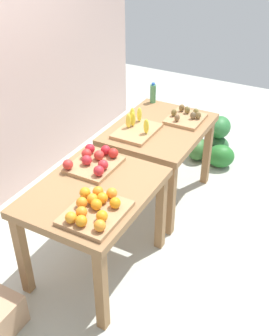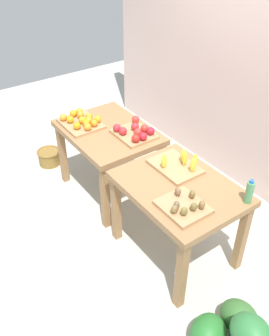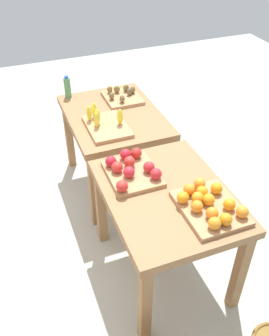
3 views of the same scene
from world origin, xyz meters
The scene contains 12 objects.
ground_plane centered at (0.00, 0.00, 0.00)m, with size 8.00×8.00×0.00m, color #B2B7AB.
back_wall centered at (0.00, 1.35, 1.50)m, with size 4.40×0.12×3.00m, color beige.
display_table_left centered at (-0.56, 0.00, 0.67)m, with size 1.04×0.80×0.79m.
display_table_right centered at (0.56, 0.00, 0.67)m, with size 1.04×0.80×0.79m.
orange_bin centered at (-0.80, -0.17, 0.83)m, with size 0.45×0.37×0.11m.
apple_bin centered at (-0.30, 0.15, 0.83)m, with size 0.42×0.35×0.11m.
banana_crate centered at (0.36, 0.14, 0.83)m, with size 0.44×0.32×0.17m.
kiwi_bin centered at (0.79, -0.16, 0.82)m, with size 0.36×0.32×0.10m.
water_bottle centered at (1.02, 0.30, 0.89)m, with size 0.06×0.06×0.21m.
watermelon_pile centered at (1.52, -0.26, 0.18)m, with size 0.58×0.63×0.48m.
wicker_basket centered at (-1.44, -0.35, 0.10)m, with size 0.29×0.29×0.19m.
cardboard_produce_box centered at (-1.43, 0.30, 0.12)m, with size 0.40×0.30×0.25m, color tan.
Camera 2 is at (2.32, -1.69, 2.71)m, focal length 39.88 mm.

